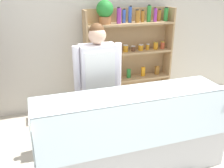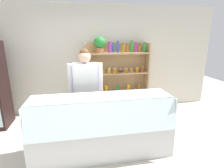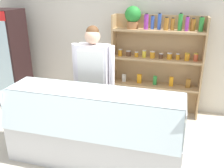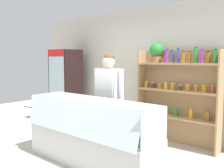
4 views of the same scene
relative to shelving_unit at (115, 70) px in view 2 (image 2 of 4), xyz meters
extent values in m
plane|color=beige|center=(-0.67, -1.78, -1.10)|extent=(12.00, 12.00, 0.00)
cube|color=beige|center=(-0.67, 0.26, 0.25)|extent=(6.80, 0.10, 2.70)
cube|color=tan|center=(0.05, 0.10, -0.21)|extent=(1.58, 0.02, 1.78)
cube|color=tan|center=(-0.73, -0.04, -0.21)|extent=(0.03, 0.28, 1.78)
cube|color=tan|center=(0.83, -0.04, -0.21)|extent=(0.03, 0.28, 1.78)
cube|color=tan|center=(0.05, -0.04, -0.57)|extent=(1.52, 0.28, 0.04)
cube|color=tan|center=(0.05, -0.04, -0.07)|extent=(1.52, 0.28, 0.04)
cube|color=tan|center=(0.05, -0.04, 0.43)|extent=(1.52, 0.28, 0.04)
cylinder|color=#996038|center=(-0.39, -0.04, 0.51)|extent=(0.19, 0.19, 0.12)
sphere|color=#237D2D|center=(-0.39, -0.04, 0.69)|extent=(0.28, 0.28, 0.28)
cylinder|color=purple|center=(-0.16, -0.07, 0.57)|extent=(0.08, 0.08, 0.25)
cylinder|color=black|center=(-0.16, -0.04, 0.70)|extent=(0.05, 0.05, 0.02)
cylinder|color=#3356B2|center=(-0.06, -0.03, 0.55)|extent=(0.06, 0.06, 0.22)
cylinder|color=black|center=(-0.06, -0.04, 0.67)|extent=(0.04, 0.04, 0.02)
cylinder|color=#3356B2|center=(0.06, -0.02, 0.58)|extent=(0.06, 0.06, 0.26)
cylinder|color=black|center=(0.06, -0.04, 0.71)|extent=(0.04, 0.04, 0.02)
cylinder|color=#9E6623|center=(0.17, -0.07, 0.55)|extent=(0.08, 0.08, 0.20)
cylinder|color=black|center=(0.17, -0.04, 0.65)|extent=(0.05, 0.05, 0.02)
cylinder|color=#9E6623|center=(0.28, -0.05, 0.54)|extent=(0.06, 0.06, 0.19)
cylinder|color=black|center=(0.28, -0.04, 0.64)|extent=(0.04, 0.04, 0.02)
cylinder|color=#2D8C38|center=(0.40, -0.05, 0.58)|extent=(0.07, 0.07, 0.27)
cylinder|color=black|center=(0.40, -0.04, 0.72)|extent=(0.05, 0.05, 0.02)
cylinder|color=purple|center=(0.50, -0.07, 0.56)|extent=(0.06, 0.06, 0.22)
cylinder|color=black|center=(0.50, -0.04, 0.68)|extent=(0.04, 0.04, 0.02)
cylinder|color=#9E6623|center=(0.60, -0.02, 0.54)|extent=(0.08, 0.08, 0.19)
cylinder|color=black|center=(0.60, -0.04, 0.65)|extent=(0.05, 0.05, 0.02)
cylinder|color=#2D8C38|center=(0.73, -0.05, 0.56)|extent=(0.08, 0.08, 0.22)
cylinder|color=black|center=(0.73, -0.04, 0.68)|extent=(0.05, 0.05, 0.02)
cylinder|color=orange|center=(-0.61, -0.05, 0.00)|extent=(0.07, 0.07, 0.11)
cylinder|color=silver|center=(-0.61, -0.04, 0.06)|extent=(0.07, 0.07, 0.01)
cylinder|color=brown|center=(-0.46, -0.03, -0.01)|extent=(0.09, 0.09, 0.09)
cylinder|color=silver|center=(-0.46, -0.04, 0.04)|extent=(0.09, 0.09, 0.01)
cylinder|color=orange|center=(-0.31, -0.04, -0.01)|extent=(0.07, 0.07, 0.08)
cylinder|color=silver|center=(-0.31, -0.04, 0.04)|extent=(0.07, 0.07, 0.01)
cylinder|color=yellow|center=(-0.17, -0.05, 0.01)|extent=(0.07, 0.07, 0.12)
cylinder|color=silver|center=(-0.17, -0.04, 0.07)|extent=(0.07, 0.07, 0.01)
cylinder|color=orange|center=(-0.02, -0.05, 0.00)|extent=(0.09, 0.09, 0.11)
cylinder|color=silver|center=(-0.02, -0.04, 0.06)|extent=(0.09, 0.09, 0.01)
cylinder|color=brown|center=(0.13, -0.05, -0.01)|extent=(0.07, 0.07, 0.08)
cylinder|color=silver|center=(0.13, -0.04, 0.04)|extent=(0.08, 0.08, 0.01)
cylinder|color=orange|center=(0.27, -0.04, 0.00)|extent=(0.09, 0.09, 0.10)
cylinder|color=silver|center=(0.27, -0.04, 0.05)|extent=(0.09, 0.09, 0.01)
cylinder|color=orange|center=(0.41, -0.03, 0.00)|extent=(0.07, 0.07, 0.10)
cylinder|color=silver|center=(0.41, -0.04, 0.05)|extent=(0.07, 0.07, 0.01)
cylinder|color=orange|center=(0.56, -0.05, 0.01)|extent=(0.08, 0.08, 0.11)
cylinder|color=gold|center=(0.56, -0.04, 0.07)|extent=(0.08, 0.08, 0.01)
cylinder|color=#BF4C2D|center=(0.71, -0.05, 0.01)|extent=(0.07, 0.07, 0.12)
cylinder|color=gold|center=(0.71, -0.04, 0.07)|extent=(0.07, 0.07, 0.01)
cube|color=silver|center=(-0.53, -0.04, -0.48)|extent=(0.07, 0.04, 0.15)
cube|color=orange|center=(-0.24, -0.04, -0.46)|extent=(0.08, 0.04, 0.17)
cube|color=#2D8C38|center=(0.05, -0.04, -0.47)|extent=(0.07, 0.04, 0.17)
cube|color=orange|center=(0.34, -0.04, -0.46)|extent=(0.07, 0.04, 0.17)
cube|color=#9E6623|center=(0.63, -0.04, -0.47)|extent=(0.08, 0.04, 0.16)
cube|color=silver|center=(-0.56, -1.68, -0.83)|extent=(2.27, 0.65, 0.55)
cube|color=white|center=(-0.56, -1.68, -0.53)|extent=(2.21, 0.59, 0.03)
cube|color=silver|center=(-0.56, -1.99, -0.33)|extent=(2.23, 0.16, 0.47)
cube|color=silver|center=(-0.56, -1.63, -0.10)|extent=(2.23, 0.49, 0.01)
cube|color=silver|center=(-1.69, -1.68, -0.33)|extent=(0.01, 0.61, 0.45)
cube|color=silver|center=(0.56, -1.68, -0.33)|extent=(0.01, 0.61, 0.45)
cube|color=tan|center=(-1.50, -1.60, -0.49)|extent=(0.16, 0.13, 0.05)
cube|color=white|center=(-1.50, -1.80, -0.49)|extent=(0.05, 0.03, 0.02)
cube|color=beige|center=(-1.23, -1.60, -0.49)|extent=(0.17, 0.14, 0.06)
cube|color=white|center=(-1.23, -1.80, -0.49)|extent=(0.05, 0.03, 0.02)
cube|color=tan|center=(-0.96, -1.60, -0.50)|extent=(0.17, 0.13, 0.04)
cube|color=white|center=(-0.96, -1.80, -0.49)|extent=(0.05, 0.03, 0.02)
cube|color=tan|center=(-0.70, -1.60, -0.50)|extent=(0.16, 0.12, 0.04)
cube|color=white|center=(-0.70, -1.80, -0.49)|extent=(0.05, 0.03, 0.02)
cube|color=tan|center=(-0.43, -1.60, -0.49)|extent=(0.17, 0.13, 0.05)
cube|color=white|center=(-0.43, -1.80, -0.49)|extent=(0.05, 0.03, 0.02)
cube|color=tan|center=(-0.16, -1.60, -0.49)|extent=(0.17, 0.12, 0.04)
cube|color=white|center=(-0.16, -1.80, -0.49)|extent=(0.05, 0.03, 0.02)
cube|color=tan|center=(0.11, -1.60, -0.49)|extent=(0.16, 0.12, 0.04)
cube|color=white|center=(0.11, -1.80, -0.49)|extent=(0.05, 0.03, 0.02)
cube|color=tan|center=(0.38, -1.60, -0.49)|extent=(0.16, 0.11, 0.05)
cube|color=white|center=(0.38, -1.80, -0.49)|extent=(0.05, 0.03, 0.02)
cylinder|color=tan|center=(-1.52, -1.78, -0.44)|extent=(0.17, 0.16, 0.16)
cylinder|color=tan|center=(-1.30, -1.78, -0.46)|extent=(0.18, 0.14, 0.12)
cylinder|color=white|center=(0.01, -1.76, -0.40)|extent=(0.07, 0.07, 0.23)
cylinder|color=white|center=(0.11, -1.76, -0.40)|extent=(0.07, 0.07, 0.23)
cylinder|color=#2D2D38|center=(-0.89, -1.01, -0.71)|extent=(0.13, 0.13, 0.79)
cylinder|color=#2D2D38|center=(-0.68, -1.01, -0.71)|extent=(0.13, 0.13, 0.79)
cube|color=white|center=(-0.78, -1.01, 0.02)|extent=(0.47, 0.24, 0.65)
cube|color=white|center=(-0.78, -1.13, -0.33)|extent=(0.39, 0.01, 1.22)
cylinder|color=white|center=(-1.07, -1.01, 0.05)|extent=(0.09, 0.09, 0.59)
cylinder|color=white|center=(-0.50, -1.01, 0.05)|extent=(0.09, 0.09, 0.59)
sphere|color=#D8AD8E|center=(-0.78, -1.01, 0.46)|extent=(0.22, 0.22, 0.22)
sphere|color=brown|center=(-0.78, -1.00, 0.52)|extent=(0.19, 0.19, 0.19)
camera|label=1|loc=(-1.58, -4.03, 1.08)|focal=40.00mm
camera|label=2|loc=(-0.88, -4.26, 0.82)|focal=28.00mm
camera|label=3|loc=(0.42, -4.35, 1.12)|focal=40.00mm
camera|label=4|loc=(2.12, -4.32, 0.52)|focal=40.00mm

